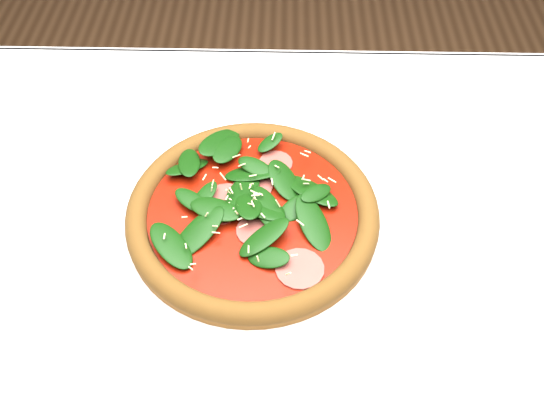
{
  "coord_description": "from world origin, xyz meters",
  "views": [
    {
      "loc": [
        -0.02,
        -0.41,
        1.33
      ],
      "look_at": [
        -0.03,
        0.06,
        0.77
      ],
      "focal_mm": 40.0,
      "sensor_mm": 36.0,
      "label": 1
    }
  ],
  "objects": [
    {
      "name": "dining_table",
      "position": [
        0.0,
        0.0,
        0.65
      ],
      "size": [
        1.21,
        0.81,
        0.75
      ],
      "color": "white",
      "rests_on": "ground"
    },
    {
      "name": "plate",
      "position": [
        -0.06,
        0.05,
        0.76
      ],
      "size": [
        0.35,
        0.35,
        0.01
      ],
      "color": "white",
      "rests_on": "dining_table"
    },
    {
      "name": "pizza",
      "position": [
        -0.06,
        0.05,
        0.78
      ],
      "size": [
        0.37,
        0.37,
        0.04
      ],
      "rotation": [
        0.0,
        0.0,
        -0.27
      ],
      "color": "brown",
      "rests_on": "plate"
    }
  ]
}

